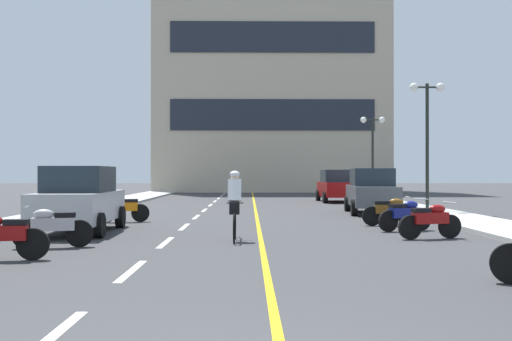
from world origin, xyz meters
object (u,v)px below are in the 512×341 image
Objects in this scene: parked_car_near at (80,199)px; motorcycle_7 at (123,208)px; motorcycle_3 at (53,226)px; motorcycle_6 at (390,211)px; parked_car_far at (336,186)px; motorcycle_5 at (405,214)px; street_lamp_far at (373,138)px; street_lamp_mid at (427,117)px; cyclist_rider at (235,204)px; motorcycle_2 at (1,235)px; parked_car_mid at (372,191)px; motorcycle_4 at (431,220)px.

parked_car_near is 2.53× the size of motorcycle_7.
motorcycle_3 is 0.99× the size of motorcycle_6.
motorcycle_7 is (-8.55, 1.43, 0.00)m from motorcycle_6.
parked_car_far reaches higher than motorcycle_5.
parked_car_near is at bearing 96.35° from motorcycle_3.
street_lamp_far is 18.76m from motorcycle_5.
motorcycle_3 is (-11.68, -11.34, -3.48)m from street_lamp_mid.
motorcycle_6 is at bearing 39.53° from cyclist_rider.
street_lamp_far is 1.15× the size of parked_car_far.
motorcycle_2 and motorcycle_5 have the same top height.
parked_car_far is (-2.43, 8.93, -3.04)m from street_lamp_mid.
motorcycle_3 is at bearing -135.83° from street_lamp_mid.
street_lamp_far reaches higher than parked_car_far.
parked_car_mid is 5.60m from motorcycle_6.
street_lamp_mid is at bearing 68.91° from motorcycle_5.
parked_car_near is 2.50× the size of motorcycle_6.
cyclist_rider is at bearing -54.25° from motorcycle_7.
street_lamp_far is at bearing 77.82° from parked_car_mid.
motorcycle_3 is at bearing -118.04° from street_lamp_far.
parked_car_far is 2.48× the size of motorcycle_6.
motorcycle_3 and motorcycle_5 have the same top height.
motorcycle_2 is (-12.00, -13.21, -3.48)m from street_lamp_mid.
parked_car_far is at bearing -146.80° from street_lamp_far.
parked_car_mid reaches higher than motorcycle_6.
parked_car_mid reaches higher than motorcycle_5.
street_lamp_mid is 10.70m from motorcycle_4.
motorcycle_2 is 5.35m from cyclist_rider.
parked_car_far is at bearing 66.64° from motorcycle_2.
motorcycle_6 is (-0.03, 1.64, 0.00)m from motorcycle_5.
parked_car_mid is 2.58× the size of motorcycle_4.
motorcycle_4 is (-2.84, -20.20, -3.22)m from street_lamp_far.
motorcycle_7 is 0.95× the size of cyclist_rider.
motorcycle_3 is (-9.25, -10.78, -0.44)m from parked_car_mid.
street_lamp_far is 22.08m from cyclist_rider.
street_lamp_mid reaches higher than motorcycle_5.
street_lamp_mid is 3.13× the size of motorcycle_3.
motorcycle_2 is 9.77m from motorcycle_4.
parked_car_mid reaches higher than motorcycle_3.
motorcycle_6 is (-2.98, -16.61, -3.22)m from street_lamp_far.
parked_car_mid is 7.22m from motorcycle_5.
parked_car_near is 9.24m from motorcycle_6.
parked_car_near reaches higher than motorcycle_2.
street_lamp_far is (-0.04, 10.50, -0.26)m from street_lamp_mid.
motorcycle_5 is 0.92× the size of cyclist_rider.
parked_car_far is at bearing 105.24° from street_lamp_mid.
street_lamp_mid is 18.18m from motorcycle_2.
motorcycle_6 is (8.65, 5.23, 0.00)m from motorcycle_3.
motorcycle_7 is (0.11, 6.66, 0.00)m from motorcycle_3.
street_lamp_mid is 3.13× the size of motorcycle_7.
motorcycle_2 is at bearing -132.24° from street_lamp_mid.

